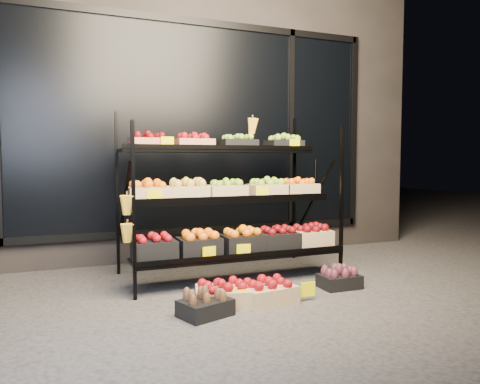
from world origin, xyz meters
name	(u,v)px	position (x,y,z in m)	size (l,w,h in m)	color
ground	(255,292)	(0.00, 0.00, 0.00)	(24.00, 24.00, 0.00)	#514F4C
building	(178,118)	(0.00, 2.59, 1.75)	(6.00, 2.08, 3.50)	#2D2826
display_rack	(229,199)	(-0.01, 0.60, 0.79)	(2.18, 1.02, 1.73)	black
tag_floor_a	(240,302)	(-0.31, -0.40, 0.06)	(0.13, 0.01, 0.12)	#FFEA00
tag_floor_b	(308,294)	(0.30, -0.40, 0.06)	(0.13, 0.01, 0.12)	#FFEA00
floor_crate_left	(223,294)	(-0.40, -0.25, 0.10)	(0.50, 0.42, 0.21)	tan
floor_crate_midleft	(205,304)	(-0.61, -0.43, 0.09)	(0.44, 0.38, 0.19)	black
floor_crate_midright	(267,291)	(-0.03, -0.32, 0.10)	(0.46, 0.36, 0.21)	tan
floor_crate_right	(339,278)	(0.77, -0.16, 0.09)	(0.36, 0.27, 0.19)	black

